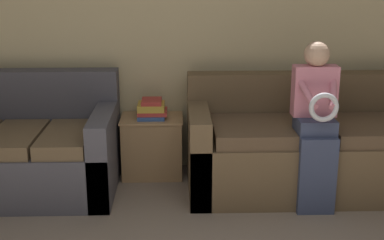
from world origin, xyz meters
name	(u,v)px	position (x,y,z in m)	size (l,w,h in m)	color
wall_back	(200,25)	(0.00, 2.99, 1.27)	(7.13, 0.06, 2.55)	#C6B789
couch_main	(318,148)	(0.95, 2.44, 0.33)	(2.12, 0.91, 0.90)	brown
couch_side	(23,151)	(-1.46, 2.48, 0.32)	(1.51, 0.98, 0.92)	#4C4C56
child_left_seated	(316,119)	(0.81, 2.07, 0.69)	(0.33, 0.38, 1.24)	#384260
side_shelf	(152,145)	(-0.42, 2.74, 0.27)	(0.53, 0.40, 0.52)	#9E7A51
book_stack	(152,109)	(-0.42, 2.74, 0.59)	(0.25, 0.28, 0.16)	#33569E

